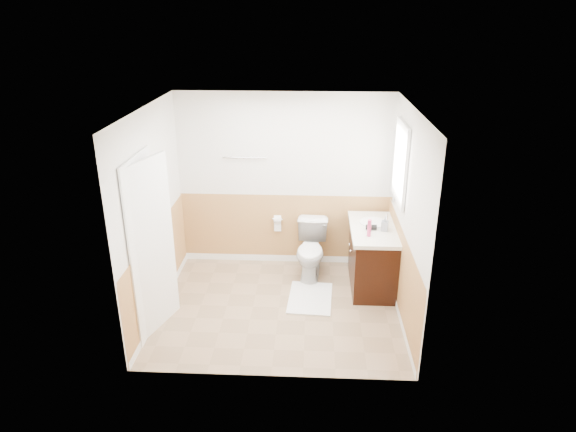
# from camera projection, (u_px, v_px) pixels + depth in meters

# --- Properties ---
(floor) EXTENTS (3.00, 3.00, 0.00)m
(floor) POSITION_uv_depth(u_px,v_px,m) (279.00, 307.00, 6.42)
(floor) COLOR #8C7051
(floor) RESTS_ON ground
(ceiling) EXTENTS (3.00, 3.00, 0.00)m
(ceiling) POSITION_uv_depth(u_px,v_px,m) (278.00, 109.00, 5.48)
(ceiling) COLOR white
(ceiling) RESTS_ON floor
(wall_back) EXTENTS (3.00, 0.00, 3.00)m
(wall_back) POSITION_uv_depth(u_px,v_px,m) (285.00, 181.00, 7.15)
(wall_back) COLOR silver
(wall_back) RESTS_ON floor
(wall_front) EXTENTS (3.00, 0.00, 3.00)m
(wall_front) POSITION_uv_depth(u_px,v_px,m) (269.00, 268.00, 4.75)
(wall_front) COLOR silver
(wall_front) RESTS_ON floor
(wall_left) EXTENTS (0.00, 3.00, 3.00)m
(wall_left) POSITION_uv_depth(u_px,v_px,m) (152.00, 214.00, 6.02)
(wall_left) COLOR silver
(wall_left) RESTS_ON floor
(wall_right) EXTENTS (0.00, 3.00, 3.00)m
(wall_right) POSITION_uv_depth(u_px,v_px,m) (407.00, 218.00, 5.88)
(wall_right) COLOR silver
(wall_right) RESTS_ON floor
(wainscot_back) EXTENTS (3.00, 0.00, 3.00)m
(wainscot_back) POSITION_uv_depth(u_px,v_px,m) (285.00, 230.00, 7.42)
(wainscot_back) COLOR tan
(wainscot_back) RESTS_ON floor
(wainscot_front) EXTENTS (3.00, 0.00, 3.00)m
(wainscot_front) POSITION_uv_depth(u_px,v_px,m) (270.00, 334.00, 5.04)
(wainscot_front) COLOR tan
(wainscot_front) RESTS_ON floor
(wainscot_left) EXTENTS (0.00, 2.60, 2.60)m
(wainscot_left) POSITION_uv_depth(u_px,v_px,m) (160.00, 270.00, 6.30)
(wainscot_left) COLOR tan
(wainscot_left) RESTS_ON floor
(wainscot_right) EXTENTS (0.00, 2.60, 2.60)m
(wainscot_right) POSITION_uv_depth(u_px,v_px,m) (401.00, 275.00, 6.16)
(wainscot_right) COLOR tan
(wainscot_right) RESTS_ON floor
(toilet) EXTENTS (0.47, 0.78, 0.77)m
(toilet) POSITION_uv_depth(u_px,v_px,m) (311.00, 250.00, 7.06)
(toilet) COLOR white
(toilet) RESTS_ON floor
(bath_mat) EXTENTS (0.60, 0.83, 0.02)m
(bath_mat) POSITION_uv_depth(u_px,v_px,m) (310.00, 298.00, 6.61)
(bath_mat) COLOR white
(bath_mat) RESTS_ON floor
(vanity_cabinet) EXTENTS (0.55, 1.10, 0.80)m
(vanity_cabinet) POSITION_uv_depth(u_px,v_px,m) (372.00, 258.00, 6.81)
(vanity_cabinet) COLOR black
(vanity_cabinet) RESTS_ON floor
(vanity_knob_left) EXTENTS (0.03, 0.03, 0.03)m
(vanity_knob_left) POSITION_uv_depth(u_px,v_px,m) (351.00, 251.00, 6.67)
(vanity_knob_left) COLOR silver
(vanity_knob_left) RESTS_ON vanity_cabinet
(vanity_knob_right) EXTENTS (0.03, 0.03, 0.03)m
(vanity_knob_right) POSITION_uv_depth(u_px,v_px,m) (350.00, 244.00, 6.86)
(vanity_knob_right) COLOR silver
(vanity_knob_right) RESTS_ON vanity_cabinet
(countertop) EXTENTS (0.60, 1.15, 0.05)m
(countertop) POSITION_uv_depth(u_px,v_px,m) (373.00, 229.00, 6.65)
(countertop) COLOR silver
(countertop) RESTS_ON vanity_cabinet
(sink_basin) EXTENTS (0.36, 0.36, 0.02)m
(sink_basin) POSITION_uv_depth(u_px,v_px,m) (373.00, 222.00, 6.78)
(sink_basin) COLOR white
(sink_basin) RESTS_ON countertop
(faucet) EXTENTS (0.02, 0.02, 0.14)m
(faucet) POSITION_uv_depth(u_px,v_px,m) (387.00, 218.00, 6.74)
(faucet) COLOR silver
(faucet) RESTS_ON countertop
(lotion_bottle) EXTENTS (0.05, 0.05, 0.22)m
(lotion_bottle) POSITION_uv_depth(u_px,v_px,m) (369.00, 228.00, 6.35)
(lotion_bottle) COLOR #C83367
(lotion_bottle) RESTS_ON countertop
(soap_dispenser) EXTENTS (0.10, 0.11, 0.19)m
(soap_dispenser) POSITION_uv_depth(u_px,v_px,m) (385.00, 224.00, 6.52)
(soap_dispenser) COLOR gray
(soap_dispenser) RESTS_ON countertop
(hair_dryer_body) EXTENTS (0.14, 0.07, 0.07)m
(hair_dryer_body) POSITION_uv_depth(u_px,v_px,m) (371.00, 227.00, 6.56)
(hair_dryer_body) COLOR black
(hair_dryer_body) RESTS_ON countertop
(hair_dryer_handle) EXTENTS (0.03, 0.03, 0.07)m
(hair_dryer_handle) POSITION_uv_depth(u_px,v_px,m) (369.00, 231.00, 6.52)
(hair_dryer_handle) COLOR black
(hair_dryer_handle) RESTS_ON countertop
(mirror_panel) EXTENTS (0.02, 0.35, 0.90)m
(mirror_panel) POSITION_uv_depth(u_px,v_px,m) (394.00, 166.00, 6.79)
(mirror_panel) COLOR silver
(mirror_panel) RESTS_ON wall_right
(window_frame) EXTENTS (0.04, 0.80, 1.00)m
(window_frame) POSITION_uv_depth(u_px,v_px,m) (400.00, 163.00, 6.24)
(window_frame) COLOR white
(window_frame) RESTS_ON wall_right
(window_glass) EXTENTS (0.01, 0.70, 0.90)m
(window_glass) POSITION_uv_depth(u_px,v_px,m) (402.00, 163.00, 6.24)
(window_glass) COLOR white
(window_glass) RESTS_ON wall_right
(door) EXTENTS (0.29, 0.78, 2.04)m
(door) POSITION_uv_depth(u_px,v_px,m) (151.00, 248.00, 5.69)
(door) COLOR white
(door) RESTS_ON wall_left
(door_frame) EXTENTS (0.02, 0.92, 2.10)m
(door_frame) POSITION_uv_depth(u_px,v_px,m) (145.00, 247.00, 5.69)
(door_frame) COLOR white
(door_frame) RESTS_ON wall_left
(door_knob) EXTENTS (0.06, 0.06, 0.06)m
(door_knob) POSITION_uv_depth(u_px,v_px,m) (165.00, 241.00, 6.01)
(door_knob) COLOR silver
(door_knob) RESTS_ON door
(towel_bar) EXTENTS (0.62, 0.02, 0.02)m
(towel_bar) POSITION_uv_depth(u_px,v_px,m) (245.00, 158.00, 7.00)
(towel_bar) COLOR silver
(towel_bar) RESTS_ON wall_back
(tp_holder_bar) EXTENTS (0.14, 0.02, 0.02)m
(tp_holder_bar) POSITION_uv_depth(u_px,v_px,m) (278.00, 219.00, 7.30)
(tp_holder_bar) COLOR silver
(tp_holder_bar) RESTS_ON wall_back
(tp_roll) EXTENTS (0.10, 0.11, 0.11)m
(tp_roll) POSITION_uv_depth(u_px,v_px,m) (278.00, 219.00, 7.30)
(tp_roll) COLOR white
(tp_roll) RESTS_ON tp_holder_bar
(tp_sheet) EXTENTS (0.10, 0.01, 0.16)m
(tp_sheet) POSITION_uv_depth(u_px,v_px,m) (278.00, 226.00, 7.34)
(tp_sheet) COLOR white
(tp_sheet) RESTS_ON tp_roll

